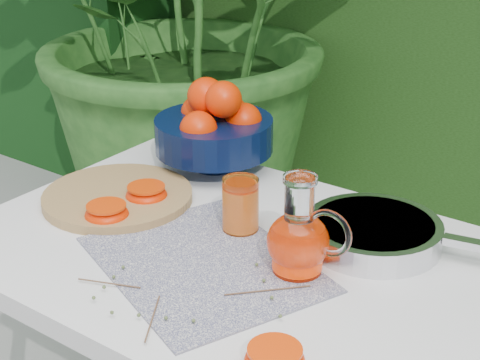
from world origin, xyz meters
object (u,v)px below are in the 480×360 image
Objects in this scene: saute_pan at (375,232)px; fruit_bowl at (215,127)px; juice_pitcher at (299,239)px; cutting_board at (118,197)px; white_table at (234,285)px.

fruit_bowl is at bearing 165.69° from saute_pan.
fruit_bowl reaches higher than juice_pitcher.
cutting_board is at bearing -101.24° from fruit_bowl.
white_table is 3.33× the size of fruit_bowl.
cutting_board is 1.04× the size of fruit_bowl.
juice_pitcher is 0.18m from saute_pan.
juice_pitcher reaches higher than cutting_board.
white_table is 0.42m from fruit_bowl.
juice_pitcher is (0.40, -0.29, -0.03)m from fruit_bowl.
saute_pan is at bearing 38.51° from white_table.
white_table is at bearing 178.39° from juice_pitcher.
white_table is 0.20m from juice_pitcher.
white_table is at bearing -3.00° from cutting_board.
fruit_bowl reaches higher than cutting_board.
fruit_bowl is (-0.26, 0.28, 0.18)m from white_table.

